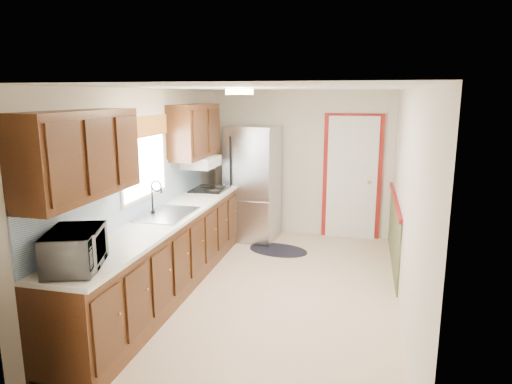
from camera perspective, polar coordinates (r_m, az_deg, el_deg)
The scene contains 8 objects.
room_shell at distance 5.24m, azimuth 1.75°, elevation -0.36°, with size 3.20×5.20×2.52m.
kitchen_run at distance 5.46m, azimuth -11.75°, elevation -4.34°, with size 0.63×4.00×2.20m.
back_wall_trim at distance 7.37m, azimuth 12.91°, elevation 0.49°, with size 1.12×2.30×2.08m.
ceiling_fixture at distance 5.00m, azimuth -2.09°, elevation 12.43°, with size 0.30×0.30×0.06m, color #FFD88C.
microwave at distance 3.98m, azimuth -21.72°, elevation -6.21°, with size 0.58×0.32×0.40m, color white.
refrigerator at distance 7.39m, azimuth -0.39°, elevation 1.11°, with size 0.82×0.80×1.85m.
rug at distance 7.02m, azimuth 2.78°, elevation -7.25°, with size 0.92×0.59×0.01m, color black.
cooktop at distance 6.84m, azimuth -5.80°, elevation 0.37°, with size 0.49×0.59×0.02m, color black.
Camera 1 is at (1.05, -5.01, 2.33)m, focal length 32.00 mm.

